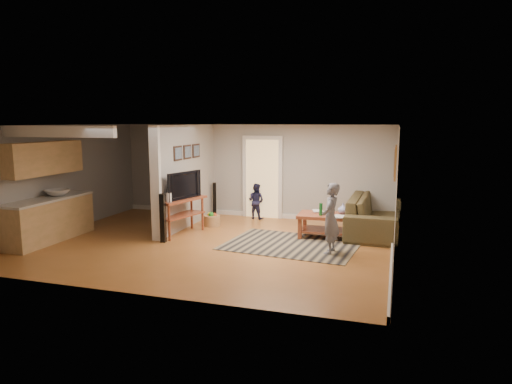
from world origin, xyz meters
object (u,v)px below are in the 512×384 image
sofa (374,231)px  speaker_right (215,199)px  tv_console (181,202)px  speaker_left (163,218)px  child (330,253)px  toy_basket (212,220)px  toddler (256,219)px  coffee_table (330,219)px

sofa → speaker_right: size_ratio=3.15×
sofa → tv_console: size_ratio=2.05×
sofa → speaker_left: 4.95m
speaker_right → child: size_ratio=0.66×
tv_console → child: (3.48, -0.51, -0.77)m
child → speaker_left: bearing=-82.7°
sofa → toy_basket: bearing=100.7°
toy_basket → toddler: (0.79, 1.15, -0.15)m
coffee_table → speaker_left: size_ratio=1.31×
speaker_right → toddler: speaker_right is taller
sofa → speaker_right: (-4.30, 0.50, 0.46)m
child → toddler: size_ratio=1.47×
sofa → coffee_table: coffee_table is taller
coffee_table → toy_basket: size_ratio=3.40×
speaker_right → coffee_table: bearing=-41.8°
child → toddler: child is taller
child → tv_console: bearing=-94.8°
tv_console → toy_basket: size_ratio=3.49×
speaker_right → child: 4.46m
sofa → tv_console: 4.61m
coffee_table → toddler: coffee_table is taller
sofa → toy_basket: (-3.90, -0.65, 0.15)m
tv_console → speaker_left: (-0.06, -0.74, -0.24)m
tv_console → speaker_left: 0.78m
speaker_left → toddler: (1.19, 2.90, -0.53)m
tv_console → speaker_left: bearing=-80.2°
speaker_left → coffee_table: bearing=20.0°
toddler → toy_basket: bearing=68.9°
coffee_table → child: size_ratio=0.99×
coffee_table → toy_basket: (-2.97, 0.30, -0.27)m
tv_console → child: size_ratio=1.01×
toy_basket → sofa: bearing=9.5°
speaker_right → tv_console: bearing=-106.9°
speaker_left → speaker_right: (0.00, 2.90, -0.07)m
tv_console → child: 3.60m
sofa → speaker_left: (-4.30, -2.40, 0.53)m
toddler → child: bearing=144.9°
speaker_left → child: (3.54, 0.23, -0.53)m
coffee_table → toddler: bearing=146.4°
speaker_left → child: size_ratio=0.76×
sofa → toy_basket: sofa is taller
coffee_table → tv_console: size_ratio=0.97×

